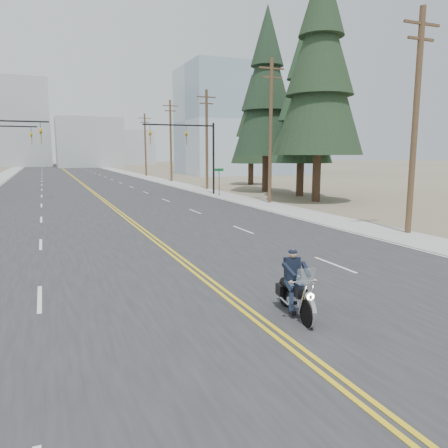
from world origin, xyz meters
The scene contains 20 objects.
ground_plane centered at (0.00, 0.00, 0.00)m, with size 400.00×400.00×0.00m, color #776D56.
road centered at (0.00, 70.00, 0.01)m, with size 20.00×200.00×0.01m, color #303033.
sidewalk_right centered at (11.50, 70.00, 0.01)m, with size 3.00×200.00×0.01m, color #A5A5A0.
traffic_mast_right centered at (8.98, 32.00, 4.94)m, with size 7.10×0.26×7.00m.
street_sign centered at (10.80, 30.00, 1.80)m, with size 0.90×0.06×2.62m.
utility_pole_a centered at (12.50, 8.00, 5.73)m, with size 2.20×0.30×11.00m.
utility_pole_b centered at (12.50, 23.00, 5.98)m, with size 2.20×0.30×11.50m.
utility_pole_c centered at (12.50, 38.00, 5.73)m, with size 2.20×0.30×11.00m.
utility_pole_d centered at (12.50, 53.00, 5.98)m, with size 2.20×0.30×11.50m.
utility_pole_e centered at (12.50, 70.00, 5.73)m, with size 2.20×0.30×11.00m.
glass_building centered at (32.00, 70.00, 10.00)m, with size 24.00×16.00×20.00m, color #9EB5CC.
haze_bldg_b centered at (8.00, 125.00, 7.00)m, with size 18.00×14.00×14.00m, color #ADB2B7.
haze_bldg_c centered at (40.00, 110.00, 9.00)m, with size 16.00×12.00×18.00m, color #B7BCC6.
haze_bldg_d centered at (-12.00, 140.00, 13.00)m, with size 20.00×15.00×26.00m, color #ADB2B7.
haze_bldg_e centered at (25.00, 150.00, 6.00)m, with size 14.00×14.00×12.00m, color #B7BCC6.
motorcyclist centered at (1.02, 0.22, 0.83)m, with size 0.91×2.13×1.66m, color black, non-canonical shape.
conifer_near centered at (16.64, 22.40, 11.26)m, with size 7.41×7.41×19.61m.
conifer_mid centered at (17.90, 26.98, 9.08)m, with size 5.93×5.93×15.82m.
conifer_tall centered at (17.23, 32.78, 10.88)m, with size 6.82×6.82×18.95m.
conifer_far centered at (20.30, 42.66, 7.96)m, with size 5.18×5.18×13.88m.
Camera 1 is at (-4.68, -8.85, 4.08)m, focal length 35.00 mm.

